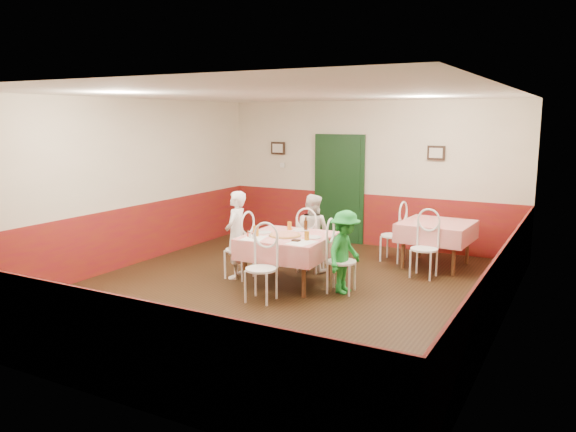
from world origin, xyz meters
The scene contains 39 objects.
floor centered at (0.00, 0.00, 0.00)m, with size 7.00×7.00×0.00m, color black.
ceiling centered at (0.00, 0.00, 2.80)m, with size 7.00×7.00×0.00m, color white.
back_wall centered at (0.00, 3.50, 1.40)m, with size 6.00×0.10×2.80m, color beige.
front_wall centered at (0.00, -3.50, 1.40)m, with size 6.00×0.10×2.80m, color beige.
left_wall centered at (-3.00, 0.00, 1.40)m, with size 0.10×7.00×2.80m, color beige.
right_wall centered at (3.00, 0.00, 1.40)m, with size 0.10×7.00×2.80m, color beige.
wainscot_back centered at (0.00, 3.48, 0.50)m, with size 6.00×0.03×1.00m, color maroon.
wainscot_front centered at (0.00, -3.48, 0.50)m, with size 6.00×0.03×1.00m, color maroon.
wainscot_left centered at (-2.98, 0.00, 0.50)m, with size 0.03×7.00×1.00m, color maroon.
wainscot_right centered at (2.98, 0.00, 0.50)m, with size 0.03×7.00×1.00m, color maroon.
door centered at (-0.60, 3.45, 1.05)m, with size 0.96×0.06×2.10m, color black.
picture_left centered at (-2.00, 3.45, 1.85)m, with size 0.32×0.03×0.26m, color black.
picture_right centered at (1.30, 3.45, 1.85)m, with size 0.32×0.03×0.26m, color black.
thermostat centered at (-1.90, 3.45, 1.50)m, with size 0.10×0.03×0.10m, color white.
main_table centered at (-0.08, 0.35, 0.38)m, with size 1.22×1.22×0.77m, color red.
second_table centered at (1.61, 2.47, 0.38)m, with size 1.12×1.12×0.77m, color red.
chair_left centered at (-0.92, 0.31, 0.45)m, with size 0.42×0.42×0.90m, color white, non-canonical shape.
chair_right centered at (0.77, 0.39, 0.45)m, with size 0.42×0.42×0.90m, color white, non-canonical shape.
chair_far centered at (-0.12, 1.20, 0.45)m, with size 0.42×0.42×0.90m, color white, non-canonical shape.
chair_near centered at (-0.03, -0.50, 0.45)m, with size 0.42×0.42×0.90m, color white, non-canonical shape.
chair_second_a centered at (0.86, 2.47, 0.45)m, with size 0.42×0.42×0.90m, color white, non-canonical shape.
chair_second_b centered at (1.61, 1.72, 0.45)m, with size 0.42×0.42×0.90m, color white, non-canonical shape.
pizza centered at (-0.09, 0.27, 0.78)m, with size 0.46×0.46×0.03m, color #B74723.
plate_left centered at (-0.48, 0.31, 0.77)m, with size 0.25×0.25×0.01m, color white.
plate_right centered at (0.33, 0.35, 0.77)m, with size 0.25×0.25×0.01m, color white.
plate_far centered at (-0.07, 0.76, 0.77)m, with size 0.25×0.25×0.01m, color white.
glass_a centered at (-0.45, 0.06, 0.84)m, with size 0.08×0.08×0.15m, color #BF7219.
glass_b centered at (0.32, 0.17, 0.83)m, with size 0.07×0.07×0.13m, color #BF7219.
glass_c centered at (-0.25, 0.72, 0.82)m, with size 0.07×0.07×0.12m, color #BF7219.
beer_bottle centered at (0.01, 0.77, 0.86)m, with size 0.05×0.05×0.20m, color #381C0A.
shaker_a centered at (-0.46, -0.10, 0.81)m, with size 0.04×0.04×0.09m, color silver.
shaker_b centered at (-0.39, -0.12, 0.81)m, with size 0.04×0.04×0.09m, color silver.
shaker_c centered at (-0.53, -0.03, 0.81)m, with size 0.04×0.04×0.09m, color #B23319.
menu_left centered at (-0.41, -0.07, 0.76)m, with size 0.30×0.40×0.00m, color white.
menu_right centered at (0.34, -0.01, 0.76)m, with size 0.30×0.40×0.00m, color white.
wallet centered at (0.22, 0.04, 0.77)m, with size 0.11×0.09×0.02m, color black.
diner_left centered at (-0.97, 0.31, 0.68)m, with size 0.50×0.33×1.37m, color gray.
diner_far centered at (-0.12, 1.25, 0.63)m, with size 0.61×0.48×1.26m, color gray.
diner_right centered at (0.82, 0.39, 0.60)m, with size 0.77×0.44×1.20m, color gray.
Camera 1 is at (3.82, -6.81, 2.49)m, focal length 35.00 mm.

